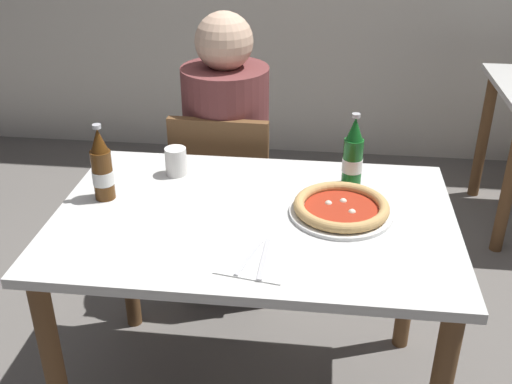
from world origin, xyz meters
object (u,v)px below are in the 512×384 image
chair_behind_table (225,194)px  beer_bottle_left (353,156)px  pizza_margherita_near (341,208)px  paper_cup (176,161)px  beer_bottle_center (102,168)px  diner_seated (227,166)px  napkin_with_cutlery (256,260)px  dining_table_main (254,246)px

chair_behind_table → beer_bottle_left: size_ratio=3.44×
pizza_margherita_near → paper_cup: size_ratio=3.27×
beer_bottle_left → beer_bottle_center: bearing=-166.8°
diner_seated → napkin_with_cutlery: 0.94m
beer_bottle_left → napkin_with_cutlery: beer_bottle_left is taller
diner_seated → beer_bottle_center: (-0.29, -0.61, 0.27)m
pizza_margherita_near → beer_bottle_left: (0.03, 0.20, 0.08)m
dining_table_main → beer_bottle_center: (-0.48, 0.05, 0.22)m
diner_seated → beer_bottle_left: bearing=-41.6°
dining_table_main → beer_bottle_center: size_ratio=4.86×
beer_bottle_left → napkin_with_cutlery: bearing=-118.5°
dining_table_main → beer_bottle_center: 0.53m
paper_cup → chair_behind_table: bearing=74.8°
chair_behind_table → paper_cup: chair_behind_table is taller
chair_behind_table → napkin_with_cutlery: size_ratio=4.08×
beer_bottle_left → paper_cup: size_ratio=2.60×
beer_bottle_left → paper_cup: 0.59m
beer_bottle_center → dining_table_main: bearing=-6.1°
chair_behind_table → beer_bottle_center: (-0.28, -0.56, 0.37)m
pizza_margherita_near → paper_cup: bearing=159.3°
chair_behind_table → paper_cup: 0.50m
beer_bottle_left → paper_cup: bearing=179.1°
napkin_with_cutlery → paper_cup: size_ratio=2.19×
chair_behind_table → beer_bottle_center: 0.73m
paper_cup → beer_bottle_center: bearing=-134.2°
napkin_with_cutlery → beer_bottle_left: bearing=61.5°
pizza_margherita_near → beer_bottle_center: (-0.74, 0.02, 0.08)m
chair_behind_table → paper_cup: (-0.10, -0.37, 0.32)m
dining_table_main → beer_bottle_left: size_ratio=4.86×
beer_bottle_center → chair_behind_table: bearing=63.0°
beer_bottle_center → paper_cup: 0.27m
dining_table_main → napkin_with_cutlery: (0.04, -0.24, 0.12)m
dining_table_main → diner_seated: 0.69m
beer_bottle_left → paper_cup: beer_bottle_left is taller
dining_table_main → beer_bottle_left: 0.43m
pizza_margherita_near → beer_bottle_left: bearing=80.6°
paper_cup → pizza_margherita_near: bearing=-20.7°
napkin_with_cutlery → paper_cup: paper_cup is taller
dining_table_main → paper_cup: size_ratio=12.63×
chair_behind_table → diner_seated: bearing=-90.6°
chair_behind_table → dining_table_main: bearing=109.0°
dining_table_main → paper_cup: (-0.29, 0.24, 0.16)m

